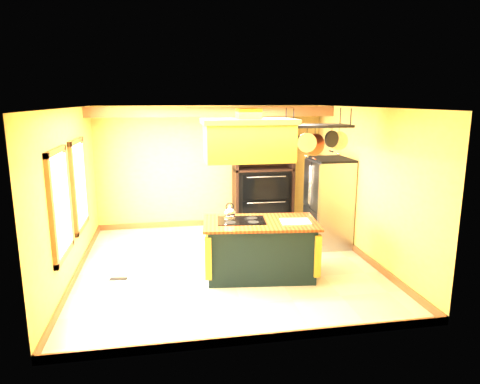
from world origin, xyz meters
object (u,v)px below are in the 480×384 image
object	(u,v)px
range_hood	(248,139)
refrigerator	(328,204)
hutch	(263,187)
kitchen_island	(260,248)
pot_rack	(317,133)

from	to	relation	value
range_hood	refrigerator	xyz separation A→B (m)	(1.85, 1.27, -1.42)
hutch	kitchen_island	bearing A→B (deg)	-103.66
range_hood	refrigerator	world-z (taller)	range_hood
kitchen_island	hutch	distance (m)	2.89
range_hood	refrigerator	distance (m)	2.66
refrigerator	hutch	world-z (taller)	hutch
kitchen_island	range_hood	xyz separation A→B (m)	(-0.20, -0.00, 1.77)
range_hood	kitchen_island	bearing A→B (deg)	0.28
range_hood	hutch	size ratio (longest dim) A/B	0.61
range_hood	pot_rack	size ratio (longest dim) A/B	1.30
refrigerator	hutch	xyz separation A→B (m)	(-0.97, 1.50, 0.08)
pot_rack	hutch	distance (m)	3.12
refrigerator	hutch	distance (m)	1.79
refrigerator	range_hood	bearing A→B (deg)	-145.40
range_hood	pot_rack	distance (m)	1.11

